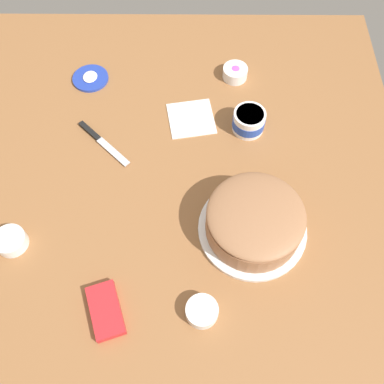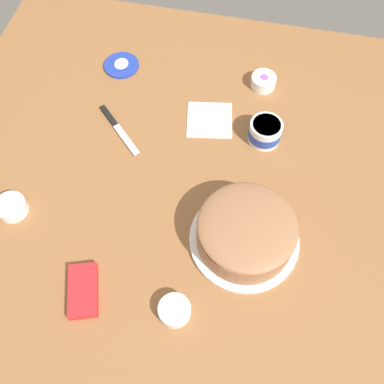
{
  "view_description": "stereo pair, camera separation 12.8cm",
  "coord_description": "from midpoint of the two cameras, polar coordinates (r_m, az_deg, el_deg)",
  "views": [
    {
      "loc": [
        0.69,
        0.1,
        1.16
      ],
      "look_at": [
        0.06,
        0.09,
        0.04
      ],
      "focal_mm": 40.65,
      "sensor_mm": 36.0,
      "label": 1
    },
    {
      "loc": [
        0.67,
        0.23,
        1.16
      ],
      "look_at": [
        0.06,
        0.09,
        0.04
      ],
      "focal_mm": 40.65,
      "sensor_mm": 36.0,
      "label": 2
    }
  ],
  "objects": [
    {
      "name": "candy_box_lower",
      "position": [
        1.21,
        -14.37,
        -15.14
      ],
      "size": [
        0.16,
        0.12,
        0.03
      ],
      "primitive_type": "cube",
      "rotation": [
        0.0,
        0.0,
        0.33
      ],
      "color": "red",
      "rests_on": "ground_plane"
    },
    {
      "name": "frosting_tub_lid",
      "position": [
        1.65,
        -15.43,
        14.04
      ],
      "size": [
        0.13,
        0.13,
        0.02
      ],
      "color": "#233DAD",
      "rests_on": "ground_plane"
    },
    {
      "name": "frosting_tub",
      "position": [
        1.43,
        4.91,
        9.08
      ],
      "size": [
        0.11,
        0.11,
        0.08
      ],
      "color": "white",
      "rests_on": "ground_plane"
    },
    {
      "name": "sprinkle_bowl_yellow",
      "position": [
        1.17,
        -1.94,
        -15.67
      ],
      "size": [
        0.09,
        0.09,
        0.04
      ],
      "color": "white",
      "rests_on": "ground_plane"
    },
    {
      "name": "sprinkle_bowl_pink",
      "position": [
        1.36,
        -25.26,
        -6.05
      ],
      "size": [
        0.09,
        0.09,
        0.04
      ],
      "color": "white",
      "rests_on": "ground_plane"
    },
    {
      "name": "frosted_cake",
      "position": [
        1.22,
        5.21,
        -4.19
      ],
      "size": [
        0.31,
        0.31,
        0.12
      ],
      "color": "white",
      "rests_on": "ground_plane"
    },
    {
      "name": "ground_plane",
      "position": [
        1.35,
        -6.71,
        1.18
      ],
      "size": [
        1.54,
        1.54,
        0.0
      ],
      "primitive_type": "plane",
      "color": "#936038"
    },
    {
      "name": "spreading_knife",
      "position": [
        1.47,
        -14.56,
        6.5
      ],
      "size": [
        0.18,
        0.18,
        0.01
      ],
      "color": "silver",
      "rests_on": "ground_plane"
    },
    {
      "name": "paper_napkin",
      "position": [
        1.48,
        -2.61,
        9.45
      ],
      "size": [
        0.17,
        0.17,
        0.01
      ],
      "primitive_type": "cube",
      "rotation": [
        0.0,
        0.0,
        0.17
      ],
      "color": "white",
      "rests_on": "ground_plane"
    },
    {
      "name": "sprinkle_bowl_rainbow",
      "position": [
        1.59,
        3.32,
        15.25
      ],
      "size": [
        0.09,
        0.09,
        0.04
      ],
      "color": "white",
      "rests_on": "ground_plane"
    }
  ]
}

